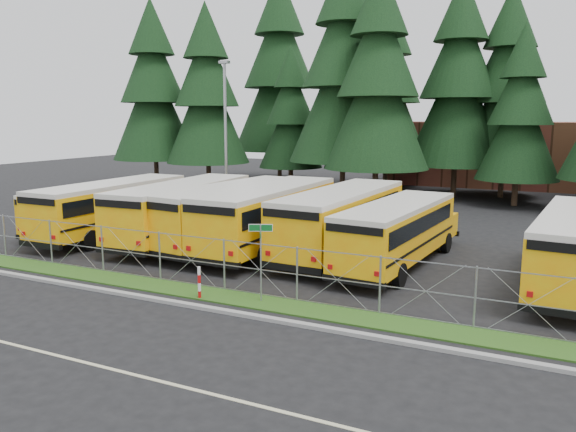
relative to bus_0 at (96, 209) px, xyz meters
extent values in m
plane|color=black|center=(13.57, -5.37, -1.29)|extent=(120.00, 120.00, 0.00)
cube|color=gray|center=(13.57, -8.47, -1.23)|extent=(50.00, 0.25, 0.12)
cube|color=#1B4413|center=(13.57, -7.07, -1.26)|extent=(50.00, 1.40, 0.06)
cube|color=beige|center=(13.57, -13.37, -1.29)|extent=(50.00, 0.12, 0.01)
cube|color=brown|center=(19.57, 34.63, 1.71)|extent=(22.00, 10.00, 6.00)
cylinder|color=#93969B|center=(14.45, -6.96, 0.11)|extent=(0.06, 0.06, 2.80)
cube|color=#0C5A20|center=(14.45, -6.96, 1.39)|extent=(0.74, 0.36, 0.22)
cube|color=white|center=(14.45, -6.96, 1.39)|extent=(0.77, 0.37, 0.26)
cube|color=#0C5A20|center=(14.45, -6.96, 1.15)|extent=(0.25, 0.51, 0.18)
cylinder|color=#B20C0C|center=(12.30, -7.62, -0.69)|extent=(0.11, 0.11, 1.20)
cylinder|color=#93969B|center=(3.11, 9.11, 3.71)|extent=(0.20, 0.20, 10.00)
cube|color=#93969B|center=(3.11, 9.11, 8.76)|extent=(0.70, 0.35, 0.18)
camera|label=1|loc=(23.52, -23.67, 5.15)|focal=35.00mm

